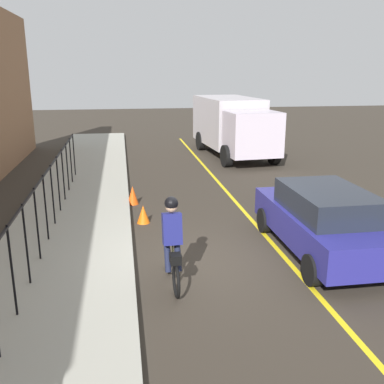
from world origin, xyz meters
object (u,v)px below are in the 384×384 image
(cyclist_lead, at_px, (172,243))
(box_truck_background, at_px, (233,124))
(traffic_cone_near, at_px, (133,195))
(traffic_cone_far, at_px, (143,214))
(patrol_sedan, at_px, (323,220))

(cyclist_lead, height_order, box_truck_background, box_truck_background)
(cyclist_lead, bearing_deg, box_truck_background, -21.17)
(cyclist_lead, xyz_separation_m, traffic_cone_near, (5.64, 0.61, -0.62))
(traffic_cone_far, bearing_deg, patrol_sedan, -124.94)
(box_truck_background, distance_m, traffic_cone_far, 10.63)
(patrol_sedan, distance_m, traffic_cone_far, 4.85)
(patrol_sedan, distance_m, traffic_cone_near, 6.23)
(cyclist_lead, height_order, traffic_cone_near, cyclist_lead)
(cyclist_lead, height_order, patrol_sedan, cyclist_lead)
(traffic_cone_near, bearing_deg, box_truck_background, -34.22)
(patrol_sedan, height_order, box_truck_background, box_truck_background)
(patrol_sedan, bearing_deg, box_truck_background, -4.47)
(cyclist_lead, distance_m, box_truck_background, 13.92)
(box_truck_background, bearing_deg, traffic_cone_near, -39.10)
(traffic_cone_far, bearing_deg, traffic_cone_near, 7.27)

